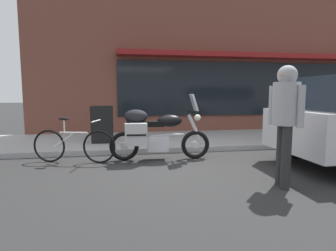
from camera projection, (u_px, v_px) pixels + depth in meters
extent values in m
plane|color=#2B2B2B|center=(176.00, 167.00, 5.30)|extent=(80.00, 80.00, 0.00)
cube|color=brown|center=(304.00, 42.00, 9.99)|extent=(19.09, 0.35, 6.49)
cube|color=black|center=(305.00, 89.00, 9.98)|extent=(13.37, 0.06, 1.80)
cube|color=maroon|center=(311.00, 57.00, 9.64)|extent=(13.37, 0.60, 0.16)
torus|color=black|center=(195.00, 145.00, 5.90)|extent=(0.61, 0.12, 0.61)
cylinder|color=silver|center=(195.00, 145.00, 5.90)|extent=(0.16, 0.07, 0.16)
torus|color=black|center=(124.00, 146.00, 5.73)|extent=(0.61, 0.12, 0.61)
cylinder|color=silver|center=(124.00, 146.00, 5.73)|extent=(0.16, 0.07, 0.16)
cube|color=silver|center=(158.00, 143.00, 5.81)|extent=(0.45, 0.32, 0.32)
cylinder|color=silver|center=(160.00, 135.00, 5.79)|extent=(0.98, 0.11, 0.06)
ellipsoid|color=black|center=(170.00, 121.00, 5.78)|extent=(0.53, 0.31, 0.26)
cube|color=black|center=(150.00, 124.00, 5.74)|extent=(0.61, 0.27, 0.11)
cube|color=black|center=(134.00, 125.00, 5.71)|extent=(0.29, 0.23, 0.18)
cylinder|color=silver|center=(195.00, 130.00, 5.87)|extent=(0.35, 0.09, 0.67)
cylinder|color=black|center=(190.00, 111.00, 5.81)|extent=(0.07, 0.62, 0.04)
cube|color=silver|center=(194.00, 102.00, 5.80)|extent=(0.17, 0.33, 0.35)
sphere|color=#EAEACC|center=(197.00, 118.00, 5.84)|extent=(0.14, 0.14, 0.14)
cube|color=#B0B0B0|center=(136.00, 134.00, 5.49)|extent=(0.45, 0.22, 0.44)
cube|color=black|center=(136.00, 135.00, 5.38)|extent=(0.37, 0.04, 0.03)
ellipsoid|color=black|center=(136.00, 116.00, 5.69)|extent=(0.50, 0.34, 0.28)
torus|color=black|center=(99.00, 147.00, 5.51)|extent=(0.65, 0.21, 0.67)
torus|color=black|center=(49.00, 146.00, 5.60)|extent=(0.65, 0.21, 0.67)
cylinder|color=silver|center=(73.00, 133.00, 5.52)|extent=(0.56, 0.18, 0.04)
cylinder|color=silver|center=(64.00, 140.00, 5.56)|extent=(0.44, 0.15, 0.33)
cylinder|color=silver|center=(64.00, 127.00, 5.52)|extent=(0.03, 0.03, 0.30)
ellipsoid|color=black|center=(64.00, 119.00, 5.50)|extent=(0.24, 0.15, 0.06)
cylinder|color=silver|center=(96.00, 121.00, 5.45)|extent=(0.15, 0.47, 0.03)
cylinder|color=black|center=(295.00, 143.00, 5.97)|extent=(0.66, 0.22, 0.66)
cylinder|color=#272727|center=(286.00, 158.00, 4.00)|extent=(0.14, 0.14, 0.93)
cylinder|color=#272727|center=(281.00, 155.00, 4.20)|extent=(0.14, 0.14, 0.93)
cylinder|color=#9E9EA3|center=(286.00, 104.00, 4.01)|extent=(0.50, 0.50, 0.62)
sphere|color=#9E9EA3|center=(287.00, 75.00, 3.96)|extent=(0.28, 0.28, 0.28)
sphere|color=tan|center=(285.00, 75.00, 3.93)|extent=(0.17, 0.17, 0.17)
cylinder|color=#9E9EA3|center=(301.00, 107.00, 3.83)|extent=(0.10, 0.10, 0.59)
cylinder|color=#9E9EA3|center=(272.00, 105.00, 4.20)|extent=(0.10, 0.10, 0.59)
cube|color=black|center=(102.00, 125.00, 6.92)|extent=(0.55, 0.20, 0.95)
cube|color=black|center=(102.00, 124.00, 7.14)|extent=(0.55, 0.20, 0.95)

